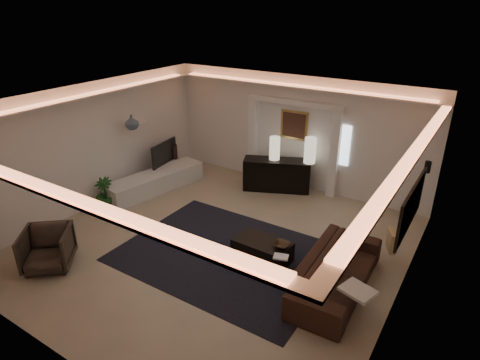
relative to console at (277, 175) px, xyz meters
The scene contains 33 objects.
floor 3.01m from the console, 86.31° to the right, with size 7.00×7.00×0.00m, color tan.
ceiling 3.90m from the console, 86.31° to the right, with size 7.00×7.00×0.00m, color white.
wall_back 1.19m from the console, 69.67° to the left, with size 7.00×7.00×0.00m, color silver.
wall_front 6.57m from the console, 88.30° to the right, with size 7.00×7.00×0.00m, color silver.
wall_left 4.58m from the console, 137.97° to the right, with size 7.00×7.00×0.00m, color silver.
wall_right 4.86m from the console, 38.92° to the right, with size 7.00×7.00×0.00m, color silver.
cove_soffit 3.72m from the console, 86.31° to the right, with size 7.00×7.00×0.04m, color silver.
daylight_slit 1.88m from the console, 17.91° to the left, with size 0.25×0.03×1.00m, color white.
area_rug 3.26m from the console, 79.46° to the right, with size 4.00×3.00×0.01m, color black.
pilaster_left 1.26m from the console, 156.40° to the left, with size 0.22×0.20×2.20m, color silver.
pilaster_right 1.57m from the console, 17.32° to the left, with size 0.22×0.20×2.20m, color silver.
alcove_header 1.91m from the console, 65.35° to the left, with size 2.52×0.20×0.12m, color silver.
painting_frame 1.36m from the console, 68.54° to the left, with size 0.74×0.04×0.74m, color tan.
painting_canvas 1.35m from the console, 67.49° to the left, with size 0.62×0.02×0.62m, color #4C2D1E.
art_panel_frame 4.72m from the console, 36.21° to the right, with size 0.04×1.64×0.74m, color black.
art_panel_gold 4.70m from the console, 36.40° to the right, with size 0.02×1.50×0.62m, color tan.
wall_sconce 3.87m from the console, 12.34° to the right, with size 0.12×0.12×0.22m, color black.
wall_niche 3.82m from the console, 154.04° to the right, with size 0.10×0.55×0.04m, color silver.
console is the anchor object (origin of this frame).
lamp_left 0.70m from the console, behind, with size 0.27×0.27×0.59m, color beige.
lamp_right 1.06m from the console, 19.09° to the left, with size 0.29×0.29×0.65m, color beige.
media_ledge 3.15m from the console, 146.74° to the right, with size 0.67×2.69×0.51m, color silver.
tv 3.18m from the console, 159.55° to the right, with size 0.14×1.07×0.62m, color black.
figurine 2.96m from the console, 167.35° to the right, with size 0.15×0.15×0.40m, color black.
ginger_jar 3.86m from the console, 145.80° to the right, with size 0.34×0.34×0.35m, color #404B59.
plant 4.28m from the console, 133.70° to the right, with size 0.42×0.42×0.75m, color #1C4C1C.
sofa 4.08m from the console, 47.67° to the right, with size 0.94×2.41×0.70m, color black.
throw_blanket 4.84m from the console, 47.58° to the right, with size 0.48×0.39×0.05m, color white.
throw_pillow 3.82m from the console, 29.02° to the right, with size 0.11×0.38×0.38m, color tan.
coffee_table 3.21m from the console, 66.94° to the right, with size 1.08×0.59×0.40m, color black.
bowl 3.34m from the console, 60.66° to the right, with size 0.30×0.30×0.07m, color #342416.
magazine 3.70m from the console, 61.03° to the right, with size 0.26×0.19×0.03m, color white.
armchair 5.62m from the console, 110.50° to the right, with size 0.82×0.84×0.77m, color black.
Camera 1 is at (4.23, -5.72, 4.59)m, focal length 30.60 mm.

